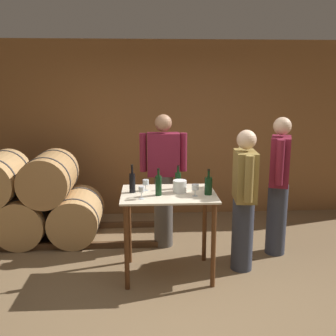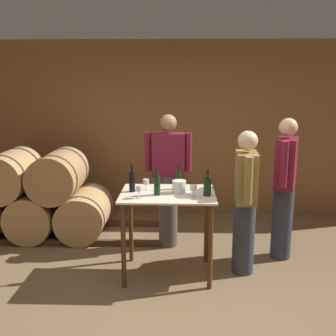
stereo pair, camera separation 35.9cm
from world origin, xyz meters
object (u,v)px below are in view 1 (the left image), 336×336
Objects in this scene: wine_bottle_right at (208,185)px; wine_glass_near_right at (195,187)px; wine_bottle_left at (158,185)px; wine_glass_near_center at (146,183)px; wine_bottle_far_left at (132,182)px; ice_bucket at (180,186)px; person_host at (163,178)px; person_visitor_bearded at (244,198)px; wine_glass_near_left at (142,190)px; wine_bottle_center at (178,180)px; person_visitor_with_scarf at (279,183)px.

wine_bottle_right reaches higher than wine_glass_near_right.
wine_bottle_left reaches higher than wine_glass_near_center.
wine_bottle_far_left is at bearing 156.24° from wine_bottle_left.
person_host is (-0.14, 0.77, -0.10)m from ice_bucket.
person_visitor_bearded is at bearing -1.79° from wine_glass_near_center.
person_host is at bearing 71.90° from wine_glass_near_center.
wine_bottle_center is at bearing 42.50° from wine_glass_near_left.
person_host is (0.26, 0.98, -0.13)m from wine_glass_near_left.
wine_glass_near_center is 0.38m from ice_bucket.
wine_bottle_far_left is at bearing 176.98° from ice_bucket.
wine_bottle_far_left is 0.67m from wine_glass_near_right.
person_visitor_bearded is at bearing 9.11° from wine_bottle_left.
wine_bottle_right is 0.15m from wine_glass_near_right.
wine_bottle_right reaches higher than wine_bottle_center.
wine_bottle_center is (0.50, 0.12, -0.01)m from wine_bottle_far_left.
wine_glass_near_center is (-0.65, 0.19, -0.01)m from wine_bottle_right.
wine_bottle_right is 2.18× the size of wine_glass_near_right.
wine_glass_near_left is 1.03× the size of wine_glass_near_right.
wine_glass_near_center is at bearing 163.73° from wine_bottle_right.
wine_bottle_far_left is 1.11× the size of wine_bottle_right.
wine_bottle_right is 1.89× the size of ice_bucket.
person_visitor_with_scarf is (1.23, 0.45, -0.10)m from ice_bucket.
wine_bottle_left is at bearing -170.89° from person_visitor_bearded.
ice_bucket is (-0.14, 0.15, -0.03)m from wine_glass_near_right.
ice_bucket is 0.79m from person_host.
person_host reaches higher than wine_glass_near_left.
wine_glass_near_left is 1.03m from person_host.
person_visitor_with_scarf is (1.59, 0.36, -0.13)m from wine_glass_near_center.
wine_bottle_center is 0.36m from wine_glass_near_center.
wine_glass_near_center is 1.09m from person_visitor_bearded.
wine_bottle_center is 0.15× the size of person_visitor_with_scarf.
wine_bottle_far_left is at bearing 170.97° from wine_bottle_right.
person_visitor_with_scarf reaches higher than wine_bottle_right.
person_visitor_bearded is (0.57, 0.21, -0.19)m from wine_glass_near_right.
ice_bucket is 0.09× the size of person_host.
ice_bucket is 0.09× the size of person_visitor_bearded.
wine_glass_near_right is 0.21m from ice_bucket.
person_host is (-0.13, 0.62, -0.13)m from wine_bottle_center.
wine_glass_near_center is at bearing 154.76° from wine_glass_near_right.
wine_bottle_far_left is 0.51m from wine_bottle_center.
wine_bottle_far_left is 0.16m from wine_glass_near_center.
wine_bottle_center is 0.15× the size of person_host.
wine_bottle_left is 0.88m from person_host.
wine_bottle_right is at bearing -159.66° from person_visitor_bearded.
wine_glass_near_center is at bearing 125.49° from wine_bottle_left.
wine_glass_near_right is at bearing -160.05° from person_visitor_bearded.
person_visitor_with_scarf reaches higher than ice_bucket.
wine_bottle_left reaches higher than ice_bucket.
wine_bottle_far_left is at bearing 164.91° from wine_glass_near_right.
wine_bottle_far_left reaches higher than wine_bottle_center.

